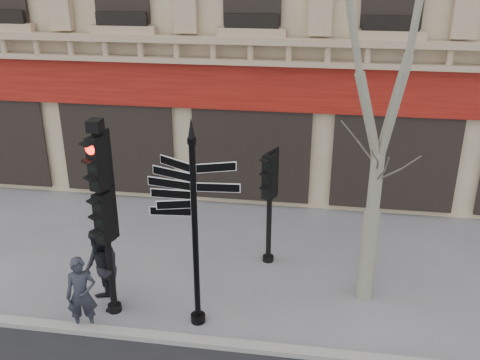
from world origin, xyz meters
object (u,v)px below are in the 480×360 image
object	(u,v)px
traffic_signal_secondary	(270,188)
plane_tree	(392,29)
pedestrian_a	(81,295)
pedestrian_b	(101,270)
fingerpost	(194,192)
traffic_signal_main	(103,197)

from	to	relation	value
traffic_signal_secondary	plane_tree	bearing A→B (deg)	-4.88
plane_tree	pedestrian_a	size ratio (longest dim) A/B	5.03
plane_tree	pedestrian_b	world-z (taller)	plane_tree
pedestrian_b	fingerpost	bearing A→B (deg)	43.93
traffic_signal_main	plane_tree	distance (m)	6.17
fingerpost	plane_tree	size ratio (longest dim) A/B	0.53
fingerpost	traffic_signal_main	size ratio (longest dim) A/B	1.04
traffic_signal_secondary	pedestrian_a	size ratio (longest dim) A/B	1.73
traffic_signal_main	pedestrian_b	size ratio (longest dim) A/B	2.29
fingerpost	traffic_signal_secondary	bearing A→B (deg)	71.07
traffic_signal_main	fingerpost	bearing A→B (deg)	15.27
traffic_signal_main	pedestrian_a	size ratio (longest dim) A/B	2.58
traffic_signal_secondary	pedestrian_b	world-z (taller)	traffic_signal_secondary
fingerpost	pedestrian_b	distance (m)	2.87
traffic_signal_main	traffic_signal_secondary	size ratio (longest dim) A/B	1.49
traffic_signal_secondary	plane_tree	distance (m)	4.50
traffic_signal_main	pedestrian_b	bearing A→B (deg)	173.92
fingerpost	traffic_signal_main	world-z (taller)	fingerpost
fingerpost	traffic_signal_secondary	distance (m)	2.97
fingerpost	pedestrian_b	xyz separation A→B (m)	(-2.07, 0.19, -1.99)
fingerpost	traffic_signal_main	bearing A→B (deg)	-177.13
pedestrian_a	pedestrian_b	distance (m)	0.79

